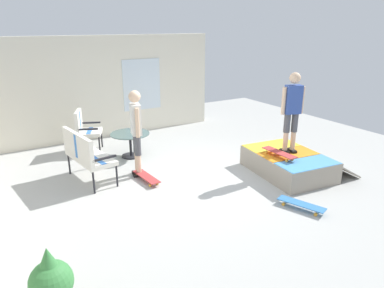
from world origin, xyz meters
TOP-DOWN VIEW (x-y plane):
  - ground_plane at (0.00, 0.00)m, footprint 12.00×12.00m
  - house_facade at (3.80, 0.49)m, footprint 0.23×6.00m
  - skate_ramp at (-0.67, -1.76)m, footprint 1.92×1.98m
  - patio_bench at (1.08, 1.96)m, footprint 1.32×0.73m
  - patio_chair_near_house at (2.83, 1.49)m, footprint 0.78×0.75m
  - patio_table at (1.93, 0.70)m, footprint 0.90×0.90m
  - person_watching at (0.86, 0.96)m, footprint 0.47×0.30m
  - person_skater at (-0.59, -1.79)m, footprint 0.31×0.46m
  - skateboard_by_bench at (0.50, 0.95)m, footprint 0.81×0.27m
  - skateboard_spare at (-1.88, -0.83)m, footprint 0.82×0.46m
  - skateboard_on_ramp at (-0.70, -1.42)m, footprint 0.80×0.22m
  - potted_plant at (-2.26, 3.19)m, footprint 0.44×0.44m

SIDE VIEW (x-z plane):
  - ground_plane at x=0.00m, z-range -0.10..0.00m
  - skateboard_by_bench at x=0.50m, z-range 0.03..0.14m
  - skateboard_spare at x=-1.88m, z-range 0.03..0.14m
  - skate_ramp at x=-0.67m, z-range 0.00..0.44m
  - patio_table at x=1.93m, z-range 0.12..0.69m
  - potted_plant at x=-2.26m, z-range 0.01..0.93m
  - skateboard_on_ramp at x=-0.70m, z-range 0.47..0.57m
  - patio_chair_near_house at x=2.83m, z-range 0.10..1.12m
  - patio_bench at x=1.08m, z-range 0.11..1.13m
  - person_watching at x=0.86m, z-range 0.15..1.91m
  - house_facade at x=3.80m, z-range 0.00..2.69m
  - person_skater at x=-0.59m, z-range 0.57..2.21m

